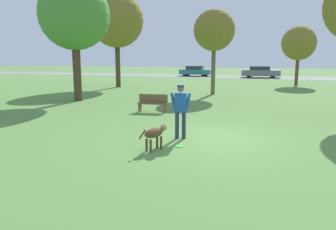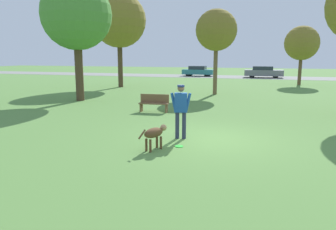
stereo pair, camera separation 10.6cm
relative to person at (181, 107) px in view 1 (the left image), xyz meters
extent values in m
plane|color=#56843D|center=(0.89, 0.21, -1.04)|extent=(120.00, 120.00, 0.00)
cube|color=gray|center=(0.89, 31.13, -1.03)|extent=(120.00, 6.00, 0.01)
cylinder|color=#2D334C|center=(0.11, 0.02, -0.60)|extent=(0.15, 0.15, 0.88)
cylinder|color=#2D334C|center=(-0.11, -0.02, -0.60)|extent=(0.15, 0.15, 0.88)
cube|color=#1E4C93|center=(0.00, 0.00, 0.14)|extent=(0.44, 0.29, 0.62)
cylinder|color=#1E4C93|center=(0.22, 0.04, 0.14)|extent=(0.23, 0.13, 0.63)
cylinder|color=#1E4C93|center=(-0.22, -0.04, 0.14)|extent=(0.23, 0.13, 0.63)
sphere|color=brown|center=(0.00, 0.00, 0.60)|extent=(0.26, 0.26, 0.22)
cylinder|color=navy|center=(0.00, 0.00, 0.68)|extent=(0.27, 0.27, 0.06)
ellipsoid|color=brown|center=(-0.39, -1.49, -0.53)|extent=(0.54, 0.77, 0.28)
ellipsoid|color=tan|center=(-0.32, -1.30, -0.58)|extent=(0.24, 0.22, 0.16)
sphere|color=tan|center=(-0.23, -1.09, -0.46)|extent=(0.25, 0.25, 0.19)
cylinder|color=brown|center=(-0.38, -1.25, -0.86)|extent=(0.09, 0.09, 0.36)
cylinder|color=brown|center=(-0.24, -1.31, -0.86)|extent=(0.09, 0.09, 0.36)
cylinder|color=brown|center=(-0.55, -1.66, -0.86)|extent=(0.09, 0.09, 0.36)
cylinder|color=brown|center=(-0.41, -1.72, -0.86)|extent=(0.09, 0.09, 0.36)
cylinder|color=brown|center=(-0.58, -1.92, -0.49)|extent=(0.15, 0.27, 0.24)
cylinder|color=#33D838|center=(0.21, -0.93, -1.03)|extent=(0.26, 0.26, 0.02)
torus|color=#33D838|center=(0.21, -0.93, -1.03)|extent=(0.25, 0.25, 0.02)
cylinder|color=brown|center=(-0.93, 12.45, 0.60)|extent=(0.28, 0.28, 3.28)
sphere|color=olive|center=(-0.93, 12.45, 3.28)|extent=(2.77, 2.77, 2.77)
cylinder|color=#4C3826|center=(-9.39, 15.26, 0.86)|extent=(0.40, 0.40, 3.81)
sphere|color=olive|center=(-9.39, 15.26, 4.43)|extent=(4.42, 4.42, 4.42)
cylinder|color=#4C3826|center=(-8.08, 6.94, 0.68)|extent=(0.47, 0.47, 3.44)
sphere|color=#4C8938|center=(-8.08, 6.94, 3.92)|extent=(4.04, 4.04, 4.04)
cylinder|color=brown|center=(5.20, 21.92, 0.25)|extent=(0.30, 0.30, 2.58)
sphere|color=olive|center=(5.20, 21.92, 2.68)|extent=(3.03, 3.03, 3.03)
cube|color=teal|center=(-6.15, 31.41, -0.50)|extent=(4.02, 1.74, 0.60)
cube|color=#232D38|center=(-6.27, 31.41, 0.02)|extent=(2.10, 1.48, 0.45)
cylinder|color=black|center=(-4.94, 32.11, -0.70)|extent=(0.68, 0.21, 0.68)
cylinder|color=black|center=(-4.96, 30.67, -0.70)|extent=(0.68, 0.21, 0.68)
cylinder|color=black|center=(-7.34, 32.15, -0.70)|extent=(0.68, 0.21, 0.68)
cylinder|color=black|center=(-7.36, 30.71, -0.70)|extent=(0.68, 0.21, 0.68)
cube|color=slate|center=(1.90, 30.83, -0.46)|extent=(4.51, 2.00, 0.69)
cube|color=#232D38|center=(1.77, 30.83, 0.10)|extent=(2.37, 1.65, 0.43)
cylinder|color=black|center=(3.19, 31.67, -0.71)|extent=(0.67, 0.23, 0.66)
cylinder|color=black|center=(3.26, 30.11, -0.71)|extent=(0.67, 0.23, 0.66)
cylinder|color=black|center=(0.54, 31.56, -0.71)|extent=(0.67, 0.23, 0.66)
cylinder|color=black|center=(0.60, 29.99, -0.71)|extent=(0.67, 0.23, 0.66)
cube|color=brown|center=(-2.53, 4.45, -0.63)|extent=(1.43, 0.51, 0.05)
cube|color=brown|center=(-2.54, 4.63, -0.40)|extent=(1.40, 0.16, 0.40)
cube|color=brown|center=(-1.91, 4.50, -0.85)|extent=(0.09, 0.36, 0.39)
cube|color=brown|center=(-3.15, 4.40, -0.85)|extent=(0.09, 0.36, 0.39)
camera|label=1|loc=(2.59, -10.04, 1.65)|focal=35.00mm
camera|label=2|loc=(2.70, -10.01, 1.65)|focal=35.00mm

